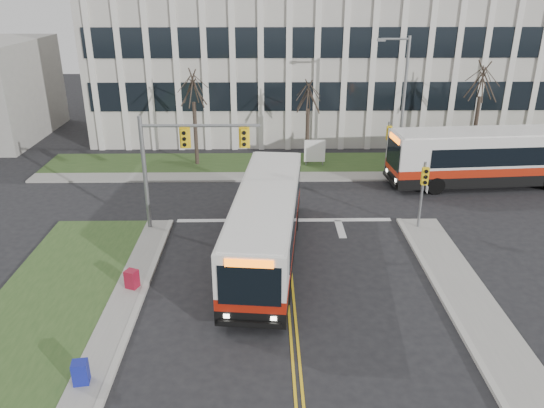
{
  "coord_description": "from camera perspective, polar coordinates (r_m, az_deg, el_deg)",
  "views": [
    {
      "loc": [
        -1.06,
        -18.84,
        12.34
      ],
      "look_at": [
        -0.72,
        5.81,
        2.0
      ],
      "focal_mm": 35.0,
      "sensor_mm": 36.0,
      "label": 1
    }
  ],
  "objects": [
    {
      "name": "office_building",
      "position": [
        49.62,
        6.46,
        15.28
      ],
      "size": [
        40.0,
        16.0,
        12.0
      ],
      "primitive_type": "cube",
      "color": "beige",
      "rests_on": "ground"
    },
    {
      "name": "streetlight",
      "position": [
        36.9,
        13.74,
        10.96
      ],
      "size": [
        2.15,
        0.25,
        9.2
      ],
      "color": "slate",
      "rests_on": "ground"
    },
    {
      "name": "directory_sign",
      "position": [
        38.18,
        4.61,
        5.67
      ],
      "size": [
        1.5,
        0.12,
        2.0
      ],
      "color": "slate",
      "rests_on": "ground"
    },
    {
      "name": "building_lawn",
      "position": [
        39.3,
        8.14,
        4.32
      ],
      "size": [
        44.0,
        5.0,
        0.12
      ],
      "primitive_type": "cube",
      "color": "#2F4C20",
      "rests_on": "ground"
    },
    {
      "name": "tree_mid",
      "position": [
        37.9,
        3.93,
        11.36
      ],
      "size": [
        1.8,
        1.8,
        6.82
      ],
      "color": "#42352B",
      "rests_on": "ground"
    },
    {
      "name": "sidewalk_west",
      "position": [
        19.43,
        -19.39,
        -17.97
      ],
      "size": [
        1.2,
        26.0,
        0.14
      ],
      "primitive_type": "cube",
      "color": "#9E9B93",
      "rests_on": "ground"
    },
    {
      "name": "ground",
      "position": [
        22.55,
        2.06,
        -10.45
      ],
      "size": [
        120.0,
        120.0,
        0.0
      ],
      "primitive_type": "plane",
      "color": "black",
      "rests_on": "ground"
    },
    {
      "name": "bus_cross",
      "position": [
        37.29,
        22.77,
        4.53
      ],
      "size": [
        13.62,
        3.94,
        3.58
      ],
      "primitive_type": null,
      "rotation": [
        0.0,
        0.0,
        -1.49
      ],
      "color": "silver",
      "rests_on": "ground"
    },
    {
      "name": "tree_right",
      "position": [
        40.31,
        21.65,
        12.03
      ],
      "size": [
        1.8,
        1.8,
        8.25
      ],
      "color": "#42352B",
      "rests_on": "ground"
    },
    {
      "name": "bus_main",
      "position": [
        25.2,
        -0.61,
        -2.3
      ],
      "size": [
        3.98,
        12.74,
        3.34
      ],
      "primitive_type": null,
      "rotation": [
        0.0,
        0.0,
        -0.1
      ],
      "color": "silver",
      "rests_on": "ground"
    },
    {
      "name": "tree_left",
      "position": [
        37.79,
        -8.48,
        12.11
      ],
      "size": [
        1.8,
        1.8,
        7.7
      ],
      "color": "#42352B",
      "rests_on": "ground"
    },
    {
      "name": "sidewalk_east",
      "position": [
        20.38,
        25.4,
        -16.88
      ],
      "size": [
        2.0,
        26.0,
        0.14
      ],
      "primitive_type": "cube",
      "color": "#9E9B93",
      "rests_on": "ground"
    },
    {
      "name": "sidewalk_cross",
      "position": [
        36.69,
        8.77,
        2.94
      ],
      "size": [
        44.0,
        1.6,
        0.14
      ],
      "primitive_type": "cube",
      "color": "#9E9B93",
      "rests_on": "ground"
    },
    {
      "name": "newspaper_box_blue",
      "position": [
        19.29,
        -19.86,
        -16.83
      ],
      "size": [
        0.56,
        0.52,
        0.95
      ],
      "primitive_type": "cube",
      "rotation": [
        0.0,
        0.0,
        0.15
      ],
      "color": "navy",
      "rests_on": "ground"
    },
    {
      "name": "signal_pole_near",
      "position": [
        28.76,
        15.95,
        1.85
      ],
      "size": [
        0.34,
        0.39,
        3.8
      ],
      "color": "slate",
      "rests_on": "ground"
    },
    {
      "name": "signal_pole_far",
      "position": [
        36.57,
        12.37,
        6.62
      ],
      "size": [
        0.34,
        0.39,
        3.8
      ],
      "color": "slate",
      "rests_on": "ground"
    },
    {
      "name": "newspaper_box_red",
      "position": [
        23.84,
        -14.82,
        -7.94
      ],
      "size": [
        0.64,
        0.61,
        0.95
      ],
      "primitive_type": "cube",
      "rotation": [
        0.0,
        0.0,
        -0.4
      ],
      "color": "maroon",
      "rests_on": "ground"
    },
    {
      "name": "mast_arm_signal",
      "position": [
        27.61,
        -10.31,
        5.36
      ],
      "size": [
        6.11,
        0.38,
        6.2
      ],
      "color": "slate",
      "rests_on": "ground"
    }
  ]
}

